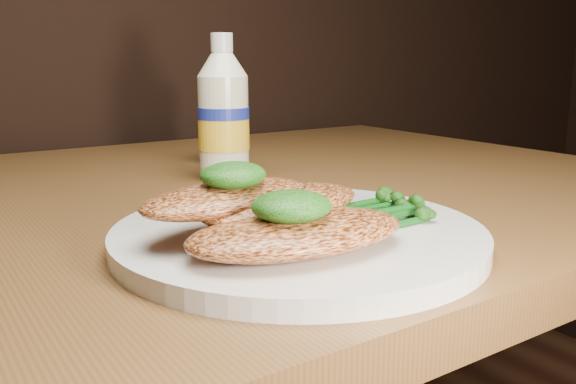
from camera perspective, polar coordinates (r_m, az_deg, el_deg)
plate at (r=0.49m, az=1.01°, el=-4.15°), size 0.30×0.30×0.02m
chicken_front at (r=0.42m, az=0.97°, el=-3.90°), size 0.17×0.10×0.03m
chicken_mid at (r=0.47m, az=-0.48°, el=-1.14°), size 0.17×0.11×0.02m
chicken_back at (r=0.46m, az=-5.66°, el=-0.56°), size 0.16×0.09×0.02m
pesto_front at (r=0.41m, az=0.33°, el=-1.37°), size 0.07×0.07×0.02m
pesto_back at (r=0.45m, az=-5.25°, el=1.62°), size 0.07×0.06×0.02m
broccolini_bundle at (r=0.49m, az=7.06°, el=-1.79°), size 0.16×0.13×0.02m
mayo_bottle at (r=0.73m, az=-6.19°, el=7.95°), size 0.08×0.08×0.18m
pepper_grinder at (r=0.86m, az=-7.03°, el=6.28°), size 0.05×0.05×0.11m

